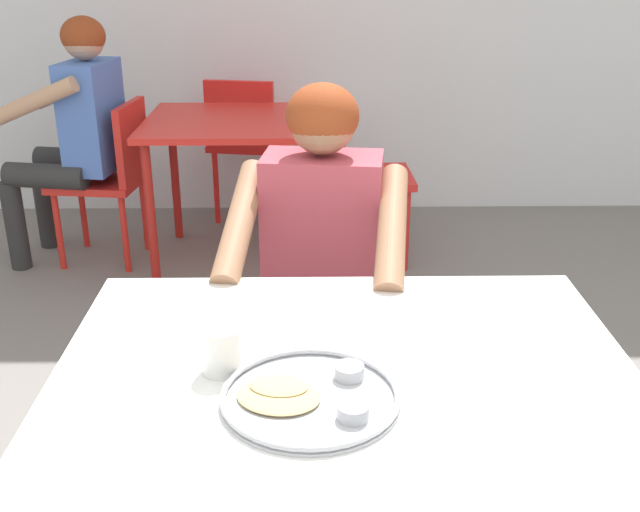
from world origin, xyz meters
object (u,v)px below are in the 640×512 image
at_px(diner_foreground, 319,255).
at_px(table_background_red, 239,137).
at_px(chair_red_right, 359,167).
at_px(chair_red_far, 246,137).
at_px(patron_background, 75,121).
at_px(thali_tray, 310,394).
at_px(drinking_cup, 221,348).
at_px(chair_foreground, 324,294).
at_px(table_foreground, 346,405).
at_px(chair_red_left, 112,171).

bearing_deg(diner_foreground, table_background_red, 102.56).
bearing_deg(chair_red_right, chair_red_far, 134.38).
bearing_deg(patron_background, chair_red_right, -0.01).
bearing_deg(thali_tray, drinking_cup, 148.82).
relative_size(chair_red_right, patron_background, 0.69).
xyz_separation_m(thali_tray, chair_foreground, (0.05, 1.01, -0.27)).
bearing_deg(drinking_cup, chair_red_far, 93.53).
xyz_separation_m(diner_foreground, table_background_red, (-0.36, 1.64, -0.06)).
distance_m(chair_foreground, chair_red_right, 1.45).
bearing_deg(table_foreground, chair_red_far, 98.19).
distance_m(thali_tray, patron_background, 2.69).
bearing_deg(diner_foreground, chair_foreground, 84.37).
bearing_deg(thali_tray, chair_red_left, 111.74).
bearing_deg(diner_foreground, patron_background, 124.93).
bearing_deg(chair_foreground, thali_tray, -92.79).
bearing_deg(drinking_cup, chair_red_left, 108.91).
distance_m(diner_foreground, chair_red_far, 2.32).
bearing_deg(chair_foreground, chair_red_far, 101.15).
bearing_deg(drinking_cup, table_background_red, 94.02).
bearing_deg(drinking_cup, thali_tray, -31.18).
bearing_deg(diner_foreground, drinking_cup, -106.41).
bearing_deg(table_foreground, drinking_cup, 175.32).
bearing_deg(diner_foreground, thali_tray, -92.01).
xyz_separation_m(drinking_cup, chair_red_far, (-0.18, 2.96, -0.30)).
relative_size(drinking_cup, chair_red_left, 0.12).
bearing_deg(diner_foreground, chair_red_left, 121.19).
bearing_deg(chair_red_right, chair_red_left, 179.62).
xyz_separation_m(table_foreground, drinking_cup, (-0.25, 0.02, 0.12)).
xyz_separation_m(thali_tray, drinking_cup, (-0.17, 0.11, 0.04)).
distance_m(table_foreground, chair_foreground, 0.94).
bearing_deg(chair_red_right, table_foreground, -94.38).
distance_m(chair_red_left, patron_background, 0.29).
xyz_separation_m(table_foreground, patron_background, (-1.20, 2.36, 0.05)).
relative_size(thali_tray, chair_foreground, 0.41).
bearing_deg(table_foreground, thali_tray, -130.39).
distance_m(diner_foreground, chair_red_right, 1.68).
bearing_deg(table_background_red, chair_foreground, -74.79).
xyz_separation_m(chair_red_left, patron_background, (-0.15, -0.01, 0.25)).
height_order(chair_red_left, chair_red_right, chair_red_right).
distance_m(drinking_cup, chair_red_right, 2.40).
distance_m(drinking_cup, chair_red_left, 2.50).
distance_m(chair_red_left, chair_red_far, 0.87).
bearing_deg(chair_red_right, drinking_cup, -100.35).
bearing_deg(chair_red_left, patron_background, -177.04).
relative_size(thali_tray, chair_red_right, 0.40).
distance_m(table_foreground, chair_red_right, 2.37).
relative_size(table_background_red, chair_red_right, 1.08).
height_order(table_background_red, patron_background, patron_background).
xyz_separation_m(chair_foreground, chair_red_right, (0.20, 1.44, 0.01)).
distance_m(table_foreground, patron_background, 2.65).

